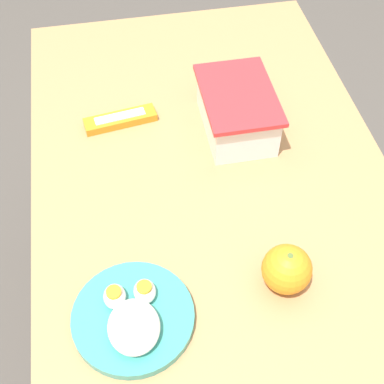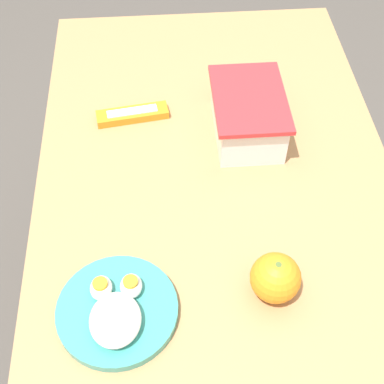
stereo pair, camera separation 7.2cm
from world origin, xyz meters
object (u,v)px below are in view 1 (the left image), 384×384
(candy_bar, at_px, (120,119))
(orange_fruit, at_px, (287,269))
(food_container, at_px, (237,113))
(rice_plate, at_px, (133,318))

(candy_bar, bearing_deg, orange_fruit, 27.79)
(food_container, height_order, candy_bar, food_container)
(food_container, relative_size, rice_plate, 1.06)
(food_container, xyz_separation_m, candy_bar, (-0.06, -0.25, -0.04))
(orange_fruit, bearing_deg, rice_plate, -84.18)
(food_container, distance_m, rice_plate, 0.50)
(orange_fruit, height_order, rice_plate, orange_fruit)
(food_container, relative_size, orange_fruit, 2.50)
(rice_plate, xyz_separation_m, candy_bar, (-0.48, 0.03, -0.01))
(orange_fruit, xyz_separation_m, rice_plate, (0.03, -0.27, -0.03))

